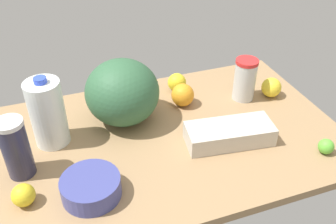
{
  "coord_description": "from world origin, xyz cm",
  "views": [
    {
      "loc": [
        33.79,
        95.16,
        85.05
      ],
      "look_at": [
        0.0,
        0.0,
        13.0
      ],
      "focal_mm": 40.0,
      "sensor_mm": 36.0,
      "label": 1
    }
  ],
  "objects_px": {
    "shaker_bottle": "(16,148)",
    "lemon_by_jug": "(177,82)",
    "milk_jug": "(48,113)",
    "lime_loose": "(326,146)",
    "orange_near_front": "(183,95)",
    "lemon_beside_bowl": "(271,87)",
    "tumbler_cup": "(245,79)",
    "lemon_far_back": "(23,195)",
    "egg_carton": "(229,134)",
    "watermelon": "(122,92)",
    "mixing_bowl": "(91,187)"
  },
  "relations": [
    {
      "from": "watermelon",
      "to": "lemon_by_jug",
      "type": "height_order",
      "value": "watermelon"
    },
    {
      "from": "mixing_bowl",
      "to": "lemon_far_back",
      "type": "bearing_deg",
      "value": -9.67
    },
    {
      "from": "tumbler_cup",
      "to": "orange_near_front",
      "type": "bearing_deg",
      "value": -8.09
    },
    {
      "from": "lemon_far_back",
      "to": "orange_near_front",
      "type": "bearing_deg",
      "value": -152.38
    },
    {
      "from": "watermelon",
      "to": "lemon_by_jug",
      "type": "xyz_separation_m",
      "value": [
        -0.25,
        -0.12,
        -0.08
      ]
    },
    {
      "from": "milk_jug",
      "to": "mixing_bowl",
      "type": "distance_m",
      "value": 0.31
    },
    {
      "from": "mixing_bowl",
      "to": "egg_carton",
      "type": "bearing_deg",
      "value": -170.13
    },
    {
      "from": "egg_carton",
      "to": "orange_near_front",
      "type": "bearing_deg",
      "value": -68.06
    },
    {
      "from": "lemon_far_back",
      "to": "lime_loose",
      "type": "height_order",
      "value": "lemon_far_back"
    },
    {
      "from": "watermelon",
      "to": "shaker_bottle",
      "type": "height_order",
      "value": "watermelon"
    },
    {
      "from": "orange_near_front",
      "to": "lemon_far_back",
      "type": "bearing_deg",
      "value": 27.62
    },
    {
      "from": "orange_near_front",
      "to": "lime_loose",
      "type": "bearing_deg",
      "value": 129.06
    },
    {
      "from": "lemon_beside_bowl",
      "to": "tumbler_cup",
      "type": "bearing_deg",
      "value": -12.53
    },
    {
      "from": "tumbler_cup",
      "to": "orange_near_front",
      "type": "distance_m",
      "value": 0.25
    },
    {
      "from": "lemon_by_jug",
      "to": "lemon_far_back",
      "type": "bearing_deg",
      "value": 34.22
    },
    {
      "from": "mixing_bowl",
      "to": "lemon_by_jug",
      "type": "height_order",
      "value": "lemon_by_jug"
    },
    {
      "from": "milk_jug",
      "to": "lemon_beside_bowl",
      "type": "distance_m",
      "value": 0.85
    },
    {
      "from": "milk_jug",
      "to": "egg_carton",
      "type": "bearing_deg",
      "value": 160.25
    },
    {
      "from": "egg_carton",
      "to": "lemon_far_back",
      "type": "relative_size",
      "value": 4.44
    },
    {
      "from": "watermelon",
      "to": "orange_near_front",
      "type": "distance_m",
      "value": 0.25
    },
    {
      "from": "shaker_bottle",
      "to": "lemon_beside_bowl",
      "type": "height_order",
      "value": "shaker_bottle"
    },
    {
      "from": "shaker_bottle",
      "to": "lemon_by_jug",
      "type": "relative_size",
      "value": 2.61
    },
    {
      "from": "lime_loose",
      "to": "egg_carton",
      "type": "bearing_deg",
      "value": -30.12
    },
    {
      "from": "egg_carton",
      "to": "shaker_bottle",
      "type": "distance_m",
      "value": 0.67
    },
    {
      "from": "milk_jug",
      "to": "shaker_bottle",
      "type": "relative_size",
      "value": 1.26
    },
    {
      "from": "milk_jug",
      "to": "lemon_by_jug",
      "type": "distance_m",
      "value": 0.54
    },
    {
      "from": "lime_loose",
      "to": "tumbler_cup",
      "type": "bearing_deg",
      "value": -76.19
    },
    {
      "from": "lemon_far_back",
      "to": "lime_loose",
      "type": "xyz_separation_m",
      "value": [
        -0.93,
        0.1,
        -0.01
      ]
    },
    {
      "from": "milk_jug",
      "to": "watermelon",
      "type": "bearing_deg",
      "value": -171.07
    },
    {
      "from": "milk_jug",
      "to": "shaker_bottle",
      "type": "distance_m",
      "value": 0.16
    },
    {
      "from": "shaker_bottle",
      "to": "lemon_beside_bowl",
      "type": "relative_size",
      "value": 2.52
    },
    {
      "from": "milk_jug",
      "to": "lime_loose",
      "type": "xyz_separation_m",
      "value": [
        -0.83,
        0.36,
        -0.09
      ]
    },
    {
      "from": "watermelon",
      "to": "lemon_far_back",
      "type": "height_order",
      "value": "watermelon"
    },
    {
      "from": "lemon_far_back",
      "to": "orange_near_front",
      "type": "relative_size",
      "value": 0.75
    },
    {
      "from": "watermelon",
      "to": "lemon_far_back",
      "type": "bearing_deg",
      "value": 39.31
    },
    {
      "from": "milk_jug",
      "to": "lemon_beside_bowl",
      "type": "relative_size",
      "value": 3.18
    },
    {
      "from": "tumbler_cup",
      "to": "lemon_far_back",
      "type": "bearing_deg",
      "value": 18.26
    },
    {
      "from": "tumbler_cup",
      "to": "lime_loose",
      "type": "xyz_separation_m",
      "value": [
        -0.09,
        0.38,
        -0.06
      ]
    },
    {
      "from": "tumbler_cup",
      "to": "egg_carton",
      "type": "height_order",
      "value": "tumbler_cup"
    },
    {
      "from": "lemon_beside_bowl",
      "to": "shaker_bottle",
      "type": "bearing_deg",
      "value": 7.36
    },
    {
      "from": "orange_near_front",
      "to": "lime_loose",
      "type": "relative_size",
      "value": 1.73
    },
    {
      "from": "shaker_bottle",
      "to": "milk_jug",
      "type": "bearing_deg",
      "value": -129.84
    },
    {
      "from": "lemon_far_back",
      "to": "lemon_beside_bowl",
      "type": "height_order",
      "value": "lemon_beside_bowl"
    },
    {
      "from": "mixing_bowl",
      "to": "egg_carton",
      "type": "xyz_separation_m",
      "value": [
        -0.48,
        -0.08,
        0.0
      ]
    },
    {
      "from": "egg_carton",
      "to": "lemon_beside_bowl",
      "type": "distance_m",
      "value": 0.35
    },
    {
      "from": "shaker_bottle",
      "to": "lemon_by_jug",
      "type": "bearing_deg",
      "value": -154.98
    },
    {
      "from": "watermelon",
      "to": "tumbler_cup",
      "type": "bearing_deg",
      "value": 177.89
    },
    {
      "from": "lemon_far_back",
      "to": "milk_jug",
      "type": "bearing_deg",
      "value": -111.82
    },
    {
      "from": "milk_jug",
      "to": "lime_loose",
      "type": "bearing_deg",
      "value": 156.69
    },
    {
      "from": "orange_near_front",
      "to": "lemon_beside_bowl",
      "type": "xyz_separation_m",
      "value": [
        -0.35,
        0.06,
        -0.0
      ]
    }
  ]
}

